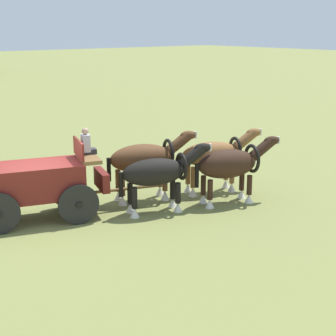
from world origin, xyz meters
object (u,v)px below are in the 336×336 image
object	(u,v)px
draft_horse_lead_near	(214,155)
draft_horse_rear_near	(145,159)
draft_horse_rear_off	(158,173)
draft_horse_lead_off	(231,165)
show_wagon	(39,182)

from	to	relation	value
draft_horse_lead_near	draft_horse_rear_near	bearing A→B (deg)	161.93
draft_horse_rear_near	draft_horse_rear_off	bearing A→B (deg)	-107.37
draft_horse_rear_off	draft_horse_lead_near	bearing A→B (deg)	8.49
draft_horse_lead_near	draft_horse_lead_off	distance (m)	1.30
draft_horse_rear_near	draft_horse_lead_near	bearing A→B (deg)	-18.07
draft_horse_lead_off	show_wagon	bearing A→B (deg)	155.95
show_wagon	draft_horse_rear_off	xyz separation A→B (m)	(3.28, -1.76, 0.08)
draft_horse_rear_off	draft_horse_lead_off	bearing A→B (deg)	-18.07
draft_horse_rear_near	draft_horse_lead_near	size ratio (longest dim) A/B	1.00
draft_horse_lead_near	draft_horse_lead_off	size ratio (longest dim) A/B	1.02
show_wagon	draft_horse_lead_off	distance (m)	6.28
draft_horse_rear_near	draft_horse_lead_off	size ratio (longest dim) A/B	1.02
draft_horse_rear_near	draft_horse_rear_off	xyz separation A→B (m)	(-0.39, -1.24, -0.15)
draft_horse_lead_off	draft_horse_rear_near	bearing A→B (deg)	135.36
draft_horse_lead_near	draft_horse_lead_off	world-z (taller)	draft_horse_lead_near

